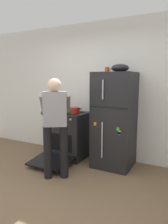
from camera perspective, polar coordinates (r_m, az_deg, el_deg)
name	(u,v)px	position (r m, az deg, el deg)	size (l,w,h in m)	color
ground	(39,200)	(3.07, -12.11, -22.38)	(8.00, 8.00, 0.00)	brown
kitchen_wall_back	(99,91)	(4.31, 4.21, 5.73)	(6.00, 0.10, 2.70)	white
refrigerator	(114,120)	(3.84, 8.27, -2.18)	(0.68, 0.72, 1.71)	black
stove_range	(68,135)	(4.34, -4.36, -6.31)	(0.76, 1.23, 0.92)	black
person_cook	(55,119)	(3.36, -7.78, -1.91)	(0.69, 0.75, 1.60)	black
red_pot	(74,110)	(4.12, -2.80, 0.45)	(0.33, 0.23, 0.11)	red
coffee_mug	(107,70)	(3.89, 6.31, 11.33)	(0.11, 0.08, 0.10)	#B24C1E
pepper_mill	(61,106)	(4.57, -6.18, 1.69)	(0.05, 0.05, 0.19)	brown
mixing_bowl	(120,68)	(3.75, 9.76, 11.68)	(0.31, 0.31, 0.14)	black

